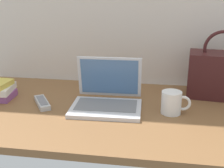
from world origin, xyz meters
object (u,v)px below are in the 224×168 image
Objects in this scene: laptop at (107,97)px; handbag at (220,74)px; remote_control_near at (42,103)px; coffee_mug at (172,102)px.

laptop is 0.57m from handbag.
remote_control_near is (-0.30, -0.03, -0.03)m from laptop.
laptop is 0.29m from coffee_mug.
laptop is at bearing -158.01° from handbag.
handbag is at bearing 45.25° from coffee_mug.
laptop is 2.51× the size of coffee_mug.
coffee_mug is 0.59m from remote_control_near.
coffee_mug is 0.38× the size of handbag.
handbag is at bearing 16.21° from remote_control_near.
laptop reaches higher than remote_control_near.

